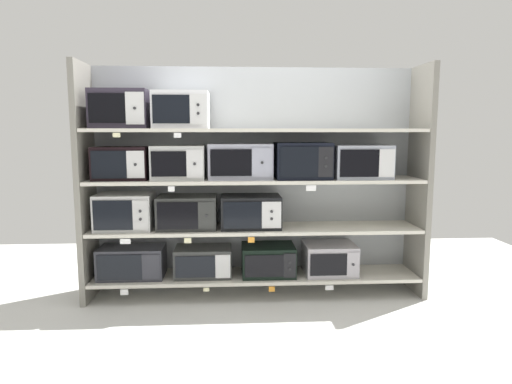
% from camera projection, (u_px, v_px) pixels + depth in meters
% --- Properties ---
extents(ground, '(6.92, 6.00, 0.02)m').
position_uv_depth(ground, '(264.00, 347.00, 3.10)').
color(ground, silver).
extents(back_panel, '(3.12, 0.04, 2.07)m').
position_uv_depth(back_panel, '(254.00, 179.00, 4.20)').
color(back_panel, '#9EA3A8').
rests_on(back_panel, ground).
extents(upright_left, '(0.05, 0.47, 2.07)m').
position_uv_depth(upright_left, '(85.00, 184.00, 3.87)').
color(upright_left, gray).
rests_on(upright_left, ground).
extents(upright_right, '(0.05, 0.47, 2.07)m').
position_uv_depth(upright_right, '(419.00, 181.00, 4.04)').
color(upright_right, gray).
rests_on(upright_right, ground).
extents(shelf_0, '(2.92, 0.47, 0.03)m').
position_uv_depth(shelf_0, '(256.00, 276.00, 4.07)').
color(shelf_0, beige).
rests_on(shelf_0, ground).
extents(microwave_0, '(0.57, 0.34, 0.28)m').
position_uv_depth(microwave_0, '(132.00, 262.00, 3.98)').
color(microwave_0, '#2E2F36').
rests_on(microwave_0, shelf_0).
extents(microwave_1, '(0.51, 0.33, 0.26)m').
position_uv_depth(microwave_1, '(203.00, 261.00, 4.02)').
color(microwave_1, '#323332').
rests_on(microwave_1, shelf_0).
extents(microwave_2, '(0.48, 0.39, 0.27)m').
position_uv_depth(microwave_2, '(268.00, 260.00, 4.05)').
color(microwave_2, black).
rests_on(microwave_2, shelf_0).
extents(microwave_3, '(0.46, 0.40, 0.28)m').
position_uv_depth(microwave_3, '(329.00, 259.00, 4.08)').
color(microwave_3, '#A5A0A7').
rests_on(microwave_3, shelf_0).
extents(price_tag_0, '(0.07, 0.00, 0.05)m').
position_uv_depth(price_tag_0, '(124.00, 292.00, 3.77)').
color(price_tag_0, white).
extents(price_tag_1, '(0.05, 0.00, 0.03)m').
position_uv_depth(price_tag_1, '(206.00, 290.00, 3.81)').
color(price_tag_1, beige).
extents(price_tag_2, '(0.05, 0.00, 0.05)m').
position_uv_depth(price_tag_2, '(272.00, 289.00, 3.84)').
color(price_tag_2, orange).
extents(price_tag_3, '(0.07, 0.00, 0.04)m').
position_uv_depth(price_tag_3, '(329.00, 288.00, 3.87)').
color(price_tag_3, white).
extents(shelf_1, '(2.92, 0.47, 0.03)m').
position_uv_depth(shelf_1, '(256.00, 229.00, 4.01)').
color(shelf_1, beige).
extents(microwave_4, '(0.49, 0.39, 0.31)m').
position_uv_depth(microwave_4, '(125.00, 211.00, 3.92)').
color(microwave_4, '#B9B9B8').
rests_on(microwave_4, shelf_1).
extents(microwave_5, '(0.52, 0.38, 0.29)m').
position_uv_depth(microwave_5, '(187.00, 212.00, 3.95)').
color(microwave_5, '#2C2D2B').
rests_on(microwave_5, shelf_1).
extents(microwave_6, '(0.53, 0.37, 0.29)m').
position_uv_depth(microwave_6, '(251.00, 212.00, 3.98)').
color(microwave_6, black).
rests_on(microwave_6, shelf_1).
extents(price_tag_4, '(0.09, 0.00, 0.04)m').
position_uv_depth(price_tag_4, '(125.00, 241.00, 3.71)').
color(price_tag_4, white).
extents(price_tag_5, '(0.06, 0.00, 0.04)m').
position_uv_depth(price_tag_5, '(188.00, 241.00, 3.74)').
color(price_tag_5, beige).
extents(price_tag_6, '(0.06, 0.00, 0.05)m').
position_uv_depth(price_tag_6, '(251.00, 240.00, 3.77)').
color(price_tag_6, orange).
extents(shelf_2, '(2.92, 0.47, 0.03)m').
position_uv_depth(shelf_2, '(256.00, 180.00, 3.95)').
color(shelf_2, beige).
extents(microwave_7, '(0.46, 0.35, 0.29)m').
position_uv_depth(microwave_7, '(122.00, 163.00, 3.86)').
color(microwave_7, black).
rests_on(microwave_7, shelf_2).
extents(microwave_8, '(0.46, 0.38, 0.29)m').
position_uv_depth(microwave_8, '(179.00, 162.00, 3.89)').
color(microwave_8, '#B7B9B7').
rests_on(microwave_8, shelf_2).
extents(microwave_9, '(0.56, 0.36, 0.31)m').
position_uv_depth(microwave_9, '(240.00, 161.00, 3.91)').
color(microwave_9, '#9799AB').
rests_on(microwave_9, shelf_2).
extents(microwave_10, '(0.48, 0.42, 0.32)m').
position_uv_depth(microwave_10, '(302.00, 161.00, 3.94)').
color(microwave_10, black).
rests_on(microwave_10, shelf_2).
extents(microwave_11, '(0.50, 0.42, 0.30)m').
position_uv_depth(microwave_11, '(360.00, 162.00, 3.98)').
color(microwave_11, '#989DAB').
rests_on(microwave_11, shelf_2).
extents(price_tag_7, '(0.05, 0.00, 0.04)m').
position_uv_depth(price_tag_7, '(171.00, 189.00, 3.68)').
color(price_tag_7, white).
extents(price_tag_8, '(0.09, 0.00, 0.05)m').
position_uv_depth(price_tag_8, '(311.00, 188.00, 3.74)').
color(price_tag_8, white).
extents(shelf_3, '(2.92, 0.47, 0.03)m').
position_uv_depth(shelf_3, '(256.00, 130.00, 3.89)').
color(shelf_3, beige).
extents(microwave_12, '(0.48, 0.36, 0.33)m').
position_uv_depth(microwave_12, '(121.00, 109.00, 3.80)').
color(microwave_12, '#2D2734').
rests_on(microwave_12, shelf_3).
extents(microwave_13, '(0.47, 0.40, 0.31)m').
position_uv_depth(microwave_13, '(181.00, 110.00, 3.83)').
color(microwave_13, silver).
rests_on(microwave_13, shelf_3).
extents(price_tag_9, '(0.06, 0.00, 0.04)m').
position_uv_depth(price_tag_9, '(117.00, 135.00, 3.59)').
color(price_tag_9, beige).
extents(price_tag_10, '(0.06, 0.00, 0.04)m').
position_uv_depth(price_tag_10, '(178.00, 135.00, 3.62)').
color(price_tag_10, white).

